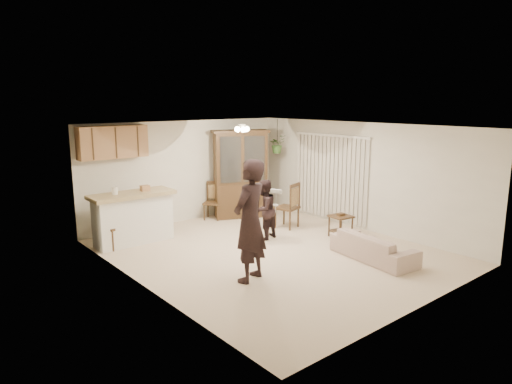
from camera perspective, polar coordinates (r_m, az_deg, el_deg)
floor at (r=9.23m, az=2.02°, el=-7.51°), size 6.50×6.50×0.00m
ceiling at (r=8.74m, az=2.14°, el=8.18°), size 5.50×6.50×0.02m
wall_back at (r=11.49m, az=-8.78°, el=2.57°), size 5.50×0.02×2.50m
wall_front at (r=6.89m, az=20.41°, el=-3.98°), size 5.50×0.02×2.50m
wall_left at (r=7.40m, az=-14.04°, el=-2.56°), size 0.02×6.50×2.50m
wall_right at (r=10.90m, az=12.94°, el=1.93°), size 0.02×6.50×2.50m
breakfast_bar at (r=10.02m, az=-15.08°, el=-3.38°), size 1.60×0.55×1.00m
bar_top at (r=9.90m, az=-15.24°, el=-0.30°), size 1.75×0.70×0.08m
upper_cabinets at (r=10.38m, az=-17.47°, el=5.97°), size 1.50×0.34×0.70m
vertical_blinds at (r=11.45m, az=9.22°, el=1.77°), size 0.06×2.30×2.10m
ceiling_fixture at (r=9.79m, az=-1.71°, el=7.95°), size 0.36×0.36×0.20m
hanging_plant at (r=12.10m, az=2.67°, el=6.00°), size 0.43×0.37×0.48m
plant_cord at (r=12.08m, az=2.68°, el=7.54°), size 0.01×0.01×0.65m
sofa at (r=8.99m, az=14.52°, el=-5.94°), size 0.97×1.95×0.73m
adult at (r=7.59m, az=-0.77°, el=-4.60°), size 0.77×0.64×1.80m
child at (r=9.89m, az=1.01°, el=-2.13°), size 0.75×0.64×1.35m
china_hutch at (r=11.73m, az=-1.95°, el=2.19°), size 1.53×1.09×2.25m
side_table at (r=10.30m, az=10.52°, el=-4.19°), size 0.50×0.50×0.54m
chair_bar at (r=9.87m, az=-17.61°, el=-5.06°), size 0.59×0.59×1.00m
chair_hutch_left at (r=11.69m, az=-5.44°, el=-2.10°), size 0.59×0.59×0.95m
chair_hutch_right at (r=10.90m, az=3.88°, el=-2.87°), size 0.60×0.60×1.09m
controller_adult at (r=7.20m, az=2.54°, el=0.11°), size 0.12×0.19×0.06m
controller_child at (r=9.68m, az=2.47°, el=-1.63°), size 0.06×0.12×0.04m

